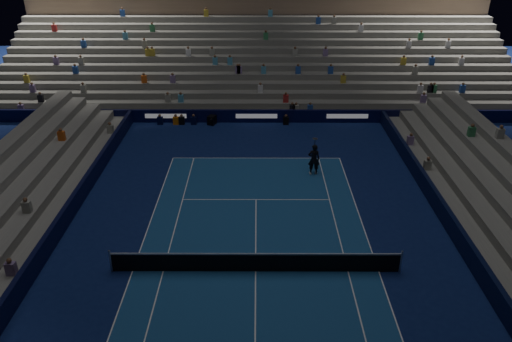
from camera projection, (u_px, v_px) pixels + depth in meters
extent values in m
plane|color=#0C194C|center=(256.00, 271.00, 22.18)|extent=(90.00, 90.00, 0.00)
cube|color=navy|center=(256.00, 271.00, 22.18)|extent=(10.97, 23.77, 0.01)
cube|color=black|center=(256.00, 116.00, 38.50)|extent=(44.00, 0.25, 1.00)
cube|color=black|center=(476.00, 263.00, 21.93)|extent=(0.25, 37.00, 1.00)
cube|color=black|center=(36.00, 262.00, 21.98)|extent=(0.25, 37.00, 1.00)
cube|color=slate|center=(257.00, 115.00, 39.51)|extent=(44.00, 1.00, 0.50)
cube|color=slate|center=(257.00, 107.00, 40.29)|extent=(44.00, 1.00, 1.00)
cube|color=slate|center=(257.00, 100.00, 41.07)|extent=(44.00, 1.00, 1.50)
cube|color=slate|center=(257.00, 94.00, 41.85)|extent=(44.00, 1.00, 2.00)
cube|color=slate|center=(257.00, 87.00, 42.64)|extent=(44.00, 1.00, 2.50)
cube|color=slate|center=(257.00, 81.00, 43.42)|extent=(44.00, 1.00, 3.00)
cube|color=slate|center=(257.00, 75.00, 44.20)|extent=(44.00, 1.00, 3.50)
cube|color=slate|center=(257.00, 70.00, 44.98)|extent=(44.00, 1.00, 4.00)
cube|color=slate|center=(257.00, 64.00, 45.77)|extent=(44.00, 1.00, 4.50)
cube|color=slate|center=(257.00, 59.00, 46.55)|extent=(44.00, 1.00, 5.00)
cube|color=slate|center=(257.00, 53.00, 47.33)|extent=(44.00, 1.00, 5.50)
cube|color=slate|center=(257.00, 48.00, 48.11)|extent=(44.00, 1.00, 6.00)
cube|color=#866A52|center=(257.00, 2.00, 47.26)|extent=(44.00, 0.60, 2.20)
cube|color=slate|center=(493.00, 267.00, 22.04)|extent=(1.00, 37.00, 0.50)
cube|color=slate|center=(19.00, 266.00, 22.10)|extent=(1.00, 37.00, 0.50)
cylinder|color=#B2B2B7|center=(111.00, 261.00, 21.95)|extent=(0.10, 0.10, 1.10)
cylinder|color=#B2B2B7|center=(401.00, 262.00, 21.92)|extent=(0.10, 0.10, 1.10)
cube|color=black|center=(256.00, 263.00, 21.98)|extent=(12.80, 0.03, 0.90)
cube|color=white|center=(256.00, 254.00, 21.76)|extent=(12.80, 0.04, 0.08)
imported|color=black|center=(314.00, 159.00, 30.36)|extent=(0.72, 0.47, 1.96)
cube|color=black|center=(212.00, 120.00, 38.16)|extent=(0.71, 0.78, 0.69)
cylinder|color=black|center=(211.00, 120.00, 37.63)|extent=(0.28, 0.38, 0.16)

